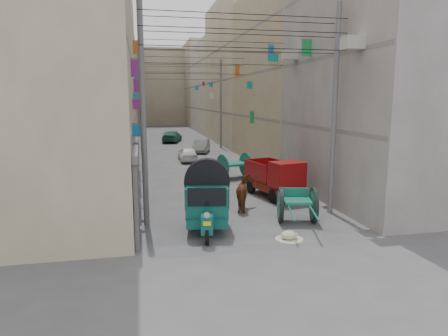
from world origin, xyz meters
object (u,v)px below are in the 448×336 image
object	(u,v)px
feed_sack	(289,235)
horse	(245,193)
distant_car_grey	(201,146)
second_cart	(234,165)
mini_truck	(278,180)
distant_car_white	(188,154)
tonga_cart	(297,204)
distant_car_green	(172,136)
auto_rickshaw	(207,199)

from	to	relation	value
feed_sack	horse	distance (m)	3.70
horse	distant_car_grey	world-z (taller)	horse
second_cart	feed_sack	size ratio (longest dim) A/B	3.49
mini_truck	second_cart	bearing A→B (deg)	87.01
mini_truck	distant_car_white	distance (m)	12.18
second_cart	distant_car_white	xyz separation A→B (m)	(-1.86, 6.86, -0.23)
tonga_cart	distant_car_white	distance (m)	15.56
second_cart	distant_car_grey	xyz separation A→B (m)	(-0.14, 11.54, -0.21)
horse	distant_car_white	world-z (taller)	horse
distant_car_grey	distant_car_green	bearing A→B (deg)	116.73
auto_rickshaw	second_cart	world-z (taller)	auto_rickshaw
tonga_cart	mini_truck	distance (m)	3.58
second_cart	horse	bearing A→B (deg)	-116.60
mini_truck	feed_sack	size ratio (longest dim) A/B	6.07
second_cart	distant_car_grey	size ratio (longest dim) A/B	0.58
mini_truck	second_cart	size ratio (longest dim) A/B	1.74
feed_sack	distant_car_green	xyz separation A→B (m)	(-1.32, 30.56, 0.46)
horse	tonga_cart	bearing A→B (deg)	138.61
tonga_cart	mini_truck	xyz separation A→B (m)	(0.51, 3.54, 0.18)
distant_car_grey	second_cart	bearing A→B (deg)	-73.97
auto_rickshaw	tonga_cart	bearing A→B (deg)	13.83
mini_truck	distant_car_grey	distance (m)	16.58
second_cart	distant_car_white	size ratio (longest dim) A/B	0.63
distant_car_grey	distant_car_green	distance (m)	8.99
tonga_cart	distant_car_green	xyz separation A→B (m)	(-2.24, 28.90, -0.08)
distant_car_white	distant_car_green	xyz separation A→B (m)	(-0.06, 13.49, 0.07)
tonga_cart	distant_car_grey	bearing A→B (deg)	105.77
tonga_cart	horse	world-z (taller)	horse
distant_car_white	distant_car_grey	bearing A→B (deg)	-109.89
auto_rickshaw	feed_sack	bearing A→B (deg)	-20.48
second_cart	mini_truck	bearing A→B (deg)	-97.56
auto_rickshaw	mini_truck	distance (m)	5.42
mini_truck	distant_car_grey	size ratio (longest dim) A/B	1.02
auto_rickshaw	second_cart	bearing A→B (deg)	80.72
second_cart	distant_car_green	size ratio (longest dim) A/B	0.48
tonga_cart	distant_car_white	size ratio (longest dim) A/B	0.99
tonga_cart	feed_sack	world-z (taller)	tonga_cart
tonga_cart	mini_truck	size ratio (longest dim) A/B	0.90
mini_truck	second_cart	distance (m)	5.08
tonga_cart	second_cart	world-z (taller)	second_cart
feed_sack	distant_car_white	world-z (taller)	distant_car_white
tonga_cart	mini_truck	world-z (taller)	mini_truck
auto_rickshaw	horse	xyz separation A→B (m)	(1.93, 2.20, -0.42)
distant_car_grey	horse	bearing A→B (deg)	-77.72
second_cart	distant_car_grey	distance (m)	11.54
horse	distant_car_white	size ratio (longest dim) A/B	0.54
distant_car_green	horse	bearing A→B (deg)	105.76
horse	second_cart	bearing A→B (deg)	-87.11
second_cart	distant_car_green	xyz separation A→B (m)	(-1.92, 20.35, -0.16)
second_cart	distant_car_grey	world-z (taller)	second_cart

